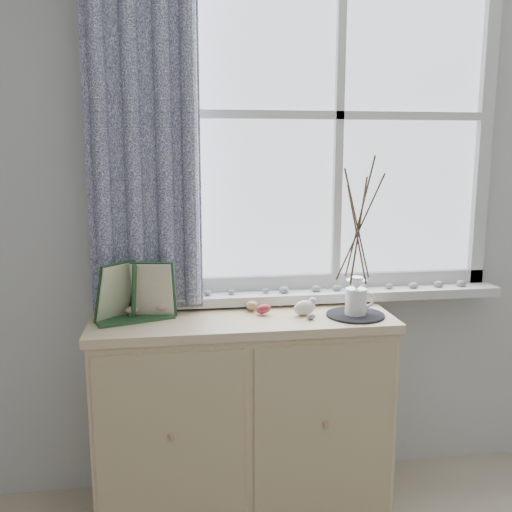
# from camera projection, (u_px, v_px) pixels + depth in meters

# --- Properties ---
(sideboard) EXTENTS (1.20, 0.45, 0.85)m
(sideboard) POSITION_uv_depth(u_px,v_px,m) (242.00, 414.00, 2.36)
(sideboard) COLOR beige
(sideboard) RESTS_ON ground
(botanical_book) EXTENTS (0.37, 0.23, 0.24)m
(botanical_book) POSITION_uv_depth(u_px,v_px,m) (134.00, 292.00, 2.17)
(botanical_book) COLOR #204426
(botanical_book) RESTS_ON sideboard
(toadstool_cluster) EXTENTS (0.18, 0.16, 0.09)m
(toadstool_cluster) POSITION_uv_depth(u_px,v_px,m) (150.00, 301.00, 2.30)
(toadstool_cluster) COLOR white
(toadstool_cluster) RESTS_ON sideboard
(wooden_eggs) EXTENTS (0.13, 0.17, 0.06)m
(wooden_eggs) POSITION_uv_depth(u_px,v_px,m) (252.00, 305.00, 2.35)
(wooden_eggs) COLOR tan
(wooden_eggs) RESTS_ON sideboard
(songbird_figurine) EXTENTS (0.14, 0.11, 0.07)m
(songbird_figurine) POSITION_uv_depth(u_px,v_px,m) (305.00, 307.00, 2.29)
(songbird_figurine) COLOR silver
(songbird_figurine) RESTS_ON sideboard
(crocheted_doily) EXTENTS (0.23, 0.23, 0.01)m
(crocheted_doily) POSITION_uv_depth(u_px,v_px,m) (355.00, 315.00, 2.28)
(crocheted_doily) COLOR black
(crocheted_doily) RESTS_ON sideboard
(twig_pitcher) EXTENTS (0.23, 0.23, 0.64)m
(twig_pitcher) POSITION_uv_depth(u_px,v_px,m) (358.00, 224.00, 2.21)
(twig_pitcher) COLOR white
(twig_pitcher) RESTS_ON crocheted_doily
(sideboard_pebbles) EXTENTS (0.33, 0.23, 0.02)m
(sideboard_pebbles) POSITION_uv_depth(u_px,v_px,m) (316.00, 310.00, 2.33)
(sideboard_pebbles) COLOR gray
(sideboard_pebbles) RESTS_ON sideboard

